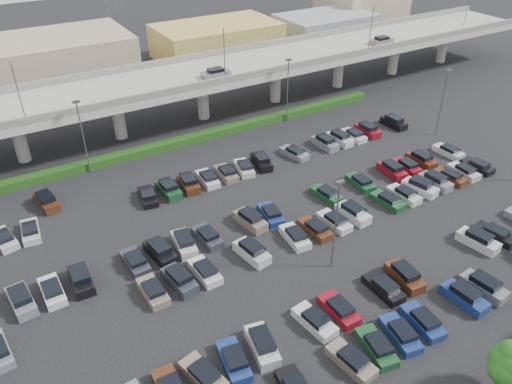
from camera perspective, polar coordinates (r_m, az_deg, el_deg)
ground at (r=57.43m, az=3.63°, el=-3.94°), size 280.00×280.00×0.00m
overpass at (r=79.24m, az=-9.69°, el=12.15°), size 150.00×13.00×15.80m
hedge at (r=75.91m, az=-7.04°, el=6.13°), size 66.00×1.60×1.10m
tree_row at (r=42.68m, az=26.15°, el=-17.85°), size 65.07×3.66×5.94m
parked_cars at (r=54.86m, az=5.43°, el=-5.22°), size 62.85×41.66×1.67m
light_poles at (r=53.48m, az=-1.00°, el=1.16°), size 66.90×48.38×10.30m
distant_buildings at (r=111.05m, az=-9.52°, el=16.37°), size 138.00×24.00×9.00m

